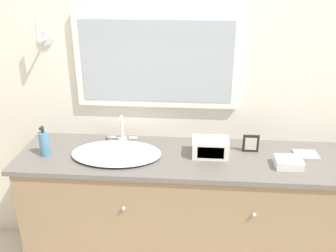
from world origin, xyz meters
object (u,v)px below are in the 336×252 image
(sink_basin, at_px, (116,152))
(appliance_box, at_px, (210,148))
(soap_bottle, at_px, (44,143))
(picture_frame, at_px, (251,143))

(sink_basin, relative_size, appliance_box, 2.52)
(appliance_box, bearing_deg, soap_bottle, -175.90)
(soap_bottle, bearing_deg, sink_basin, 4.15)
(soap_bottle, xyz_separation_m, appliance_box, (1.02, 0.07, -0.03))
(sink_basin, distance_m, appliance_box, 0.58)
(appliance_box, distance_m, picture_frame, 0.27)
(appliance_box, relative_size, picture_frame, 1.94)
(sink_basin, distance_m, soap_bottle, 0.45)
(sink_basin, bearing_deg, picture_frame, 7.84)
(soap_bottle, relative_size, picture_frame, 1.70)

